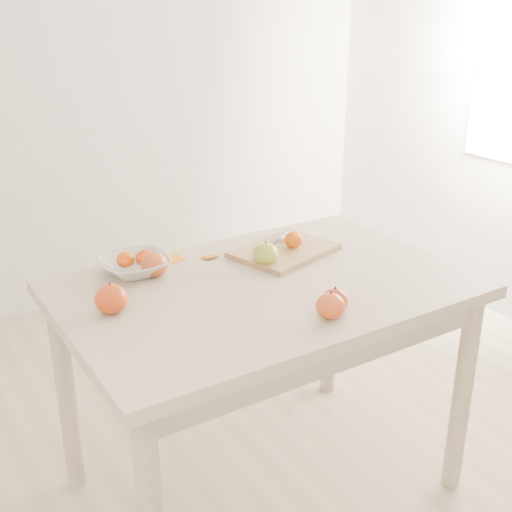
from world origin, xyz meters
TOP-DOWN VIEW (x-y plane):
  - ground at (0.00, 0.00)m, footprint 3.50×3.50m
  - table at (0.00, 0.00)m, footprint 1.20×0.80m
  - cutting_board at (0.19, 0.17)m, footprint 0.38×0.32m
  - board_tangerine at (0.22, 0.16)m, footprint 0.06×0.06m
  - fruit_bowl at (-0.30, 0.28)m, footprint 0.21×0.21m
  - bowl_tangerine_near at (-0.33, 0.29)m, footprint 0.06×0.06m
  - bowl_tangerine_far at (-0.27, 0.26)m, footprint 0.06×0.06m
  - orange_peel_a at (-0.15, 0.31)m, footprint 0.07×0.06m
  - orange_peel_b at (-0.04, 0.26)m, footprint 0.05×0.04m
  - paring_knife at (0.23, 0.24)m, footprint 0.16×0.09m
  - apple_green at (0.08, 0.11)m, footprint 0.08×0.08m
  - apple_red_c at (0.02, -0.28)m, footprint 0.08×0.08m
  - apple_red_a at (-0.26, 0.22)m, footprint 0.08×0.08m
  - apple_red_b at (-0.46, 0.06)m, footprint 0.09×0.09m
  - apple_red_e at (0.06, -0.26)m, footprint 0.07×0.07m

SIDE VIEW (x-z plane):
  - ground at x=0.00m, z-range 0.00..0.00m
  - table at x=0.00m, z-range 0.28..1.03m
  - orange_peel_a at x=-0.15m, z-range 0.75..0.76m
  - orange_peel_b at x=-0.04m, z-range 0.75..0.76m
  - cutting_board at x=0.19m, z-range 0.75..0.77m
  - paring_knife at x=0.23m, z-range 0.77..0.78m
  - fruit_bowl at x=-0.30m, z-range 0.75..0.80m
  - apple_red_e at x=0.06m, z-range 0.75..0.82m
  - apple_red_c at x=0.02m, z-range 0.75..0.82m
  - apple_green at x=0.08m, z-range 0.75..0.82m
  - apple_red_a at x=-0.26m, z-range 0.75..0.83m
  - apple_red_b at x=-0.46m, z-range 0.75..0.83m
  - board_tangerine at x=0.22m, z-range 0.77..0.82m
  - bowl_tangerine_near at x=-0.33m, z-range 0.77..0.82m
  - bowl_tangerine_far at x=-0.27m, z-range 0.77..0.83m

